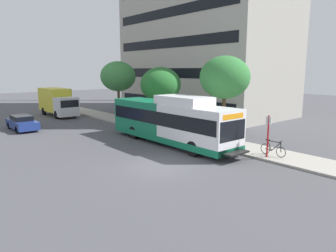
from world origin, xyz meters
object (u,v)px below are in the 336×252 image
Objects in this scene: transit_bus at (171,121)px; bus_stop_sign_pole at (268,133)px; street_tree_mid_block at (161,85)px; parked_car_far_lane at (22,123)px; box_truck_background at (57,101)px; bicycle_parked at (273,149)px; street_tree_far_block at (118,76)px; street_tree_near_stop at (225,78)px.

bus_stop_sign_pole is (1.91, -6.90, -0.05)m from transit_bus.
bus_stop_sign_pole is at bearing -98.43° from street_tree_mid_block.
bus_stop_sign_pole reaches higher than parked_car_far_lane.
box_truck_background reaches higher than parked_car_far_lane.
bus_stop_sign_pole is 13.25m from street_tree_mid_block.
bicycle_parked is (0.57, -0.06, -1.09)m from bus_stop_sign_pole.
street_tree_far_block reaches higher than bus_stop_sign_pole.
street_tree_mid_block reaches higher than transit_bus.
street_tree_far_block is (1.94, 20.63, 3.07)m from bus_stop_sign_pole.
transit_bus is 5.20m from street_tree_near_stop.
street_tree_mid_block is at bearing -90.20° from street_tree_far_block.
transit_bus is 1.75× the size of box_truck_background.
street_tree_mid_block is (3.82, 5.98, 2.37)m from transit_bus.
parked_car_far_lane is 0.64× the size of box_truck_background.
street_tree_near_stop reaches higher than street_tree_mid_block.
street_tree_far_block reaches higher than bicycle_parked.
box_truck_background is at bearing 96.27° from bus_stop_sign_pole.
bicycle_parked is at bearing -5.84° from bus_stop_sign_pole.
street_tree_mid_block is 1.24× the size of parked_car_far_lane.
street_tree_mid_block is at bearing -70.59° from box_truck_background.
bicycle_parked is 0.28× the size of street_tree_near_stop.
street_tree_mid_block is 0.89× the size of street_tree_far_block.
parked_car_far_lane is at bearing 146.74° from street_tree_mid_block.
bus_stop_sign_pole is 1.23m from bicycle_parked.
bus_stop_sign_pole is 1.48× the size of bicycle_parked.
parked_car_far_lane is (-6.89, 13.00, -1.04)m from transit_bus.
parked_car_far_lane is at bearing 125.23° from street_tree_near_stop.
bus_stop_sign_pole reaches higher than bicycle_parked.
street_tree_far_block is at bearing 84.64° from bus_stop_sign_pole.
transit_bus is at bearing 152.28° from street_tree_near_stop.
bicycle_parked is at bearing -93.78° from street_tree_far_block.
transit_bus is 4.71× the size of bus_stop_sign_pole.
street_tree_far_block is (0.03, 7.74, 0.65)m from street_tree_mid_block.
street_tree_near_stop is (1.17, 5.04, 4.32)m from bicycle_parked.
box_truck_background is at bearing 129.15° from street_tree_far_block.
street_tree_near_stop is 22.33m from box_truck_background.
parked_car_far_lane is (-10.73, -0.72, -4.06)m from street_tree_far_block.
street_tree_far_block reaches higher than street_tree_mid_block.
street_tree_mid_block is at bearing -33.26° from parked_car_far_lane.
street_tree_near_stop reaches higher than transit_bus.
bus_stop_sign_pole is 20.94m from street_tree_far_block.
bicycle_parked is 6.74m from street_tree_near_stop.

